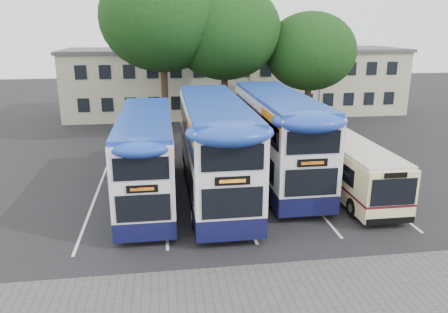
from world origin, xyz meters
TOP-DOWN VIEW (x-y plane):
  - ground at (0.00, 0.00)m, footprint 120.00×120.00m
  - paving_strip at (-2.00, -5.00)m, footprint 40.00×6.00m
  - bay_lines at (-3.75, 5.00)m, footprint 14.12×11.00m
  - depot_building at (0.00, 26.99)m, footprint 32.40×8.40m
  - lamp_post at (6.00, 19.97)m, footprint 0.25×1.05m
  - tree_left at (-7.05, 16.99)m, footprint 8.85×8.85m
  - tree_mid at (-2.54, 17.25)m, footprint 8.27×8.27m
  - tree_right at (3.93, 16.91)m, footprint 6.89×6.89m
  - bus_dd_left at (-8.08, 4.89)m, footprint 2.48×10.22m
  - bus_dd_mid at (-4.79, 5.08)m, footprint 2.81×11.58m
  - bus_dd_right at (-1.13, 6.82)m, footprint 2.78×11.48m
  - bus_single at (2.04, 4.56)m, footprint 2.29×8.99m

SIDE VIEW (x-z plane):
  - ground at x=0.00m, z-range 0.00..0.00m
  - paving_strip at x=-2.00m, z-range 0.00..0.01m
  - bay_lines at x=-3.75m, z-range 0.00..0.01m
  - bus_single at x=2.04m, z-range 0.18..2.86m
  - bus_dd_left at x=-8.08m, z-range 0.22..4.48m
  - bus_dd_right at x=-1.13m, z-range 0.24..5.03m
  - bus_dd_mid at x=-4.79m, z-range 0.25..5.07m
  - depot_building at x=0.00m, z-range 0.05..6.25m
  - lamp_post at x=6.00m, z-range 0.55..9.61m
  - tree_right at x=3.93m, z-range 1.73..11.06m
  - tree_mid at x=-2.54m, z-range 2.16..13.55m
  - tree_left at x=-7.05m, z-range 2.50..15.06m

